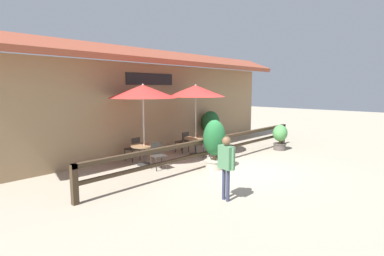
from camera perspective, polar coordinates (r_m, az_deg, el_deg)
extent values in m
plane|color=#9E937F|center=(10.08, 9.21, -7.74)|extent=(60.00, 60.00, 0.00)
cube|color=#997A56|center=(12.58, -6.72, 3.68)|extent=(14.00, 0.40, 3.60)
cube|color=brown|center=(12.19, -5.16, 13.34)|extent=(14.28, 1.48, 0.70)
cube|color=black|center=(12.06, -7.92, 9.20)|extent=(2.29, 0.04, 0.44)
cube|color=#3D2D1E|center=(10.49, 4.55, -2.05)|extent=(10.40, 0.14, 0.11)
cube|color=#3D2D1E|center=(10.57, 4.52, -4.29)|extent=(10.40, 0.10, 0.09)
cube|color=#3D2D1E|center=(7.41, -21.50, -9.99)|extent=(0.14, 0.14, 0.95)
cube|color=#3D2D1E|center=(10.57, 4.52, -4.29)|extent=(0.14, 0.14, 0.95)
cube|color=#3D2D1E|center=(14.87, 16.97, -1.14)|extent=(0.14, 0.14, 0.95)
cylinder|color=#B7B2A8|center=(10.40, -9.17, -0.55)|extent=(0.06, 0.06, 2.38)
cone|color=red|center=(10.30, -9.33, 6.90)|extent=(2.32, 2.32, 0.45)
sphere|color=#B2ADA3|center=(10.30, -9.35, 8.14)|extent=(0.07, 0.07, 0.07)
cylinder|color=olive|center=(10.48, -9.11, -3.33)|extent=(0.92, 0.92, 0.05)
cylinder|color=#333333|center=(10.55, -9.07, -5.20)|extent=(0.07, 0.07, 0.65)
cylinder|color=#333333|center=(10.63, -9.03, -6.84)|extent=(0.51, 0.51, 0.03)
cube|color=#332D28|center=(9.90, -6.32, -5.33)|extent=(0.50, 0.50, 0.05)
cube|color=#332D28|center=(10.02, -6.84, -3.86)|extent=(0.40, 0.13, 0.40)
cylinder|color=#2D2D2D|center=(9.71, -6.78, -7.01)|extent=(0.04, 0.04, 0.42)
cylinder|color=#2D2D2D|center=(9.88, -4.80, -6.73)|extent=(0.04, 0.04, 0.42)
cylinder|color=#2D2D2D|center=(10.04, -7.77, -6.54)|extent=(0.04, 0.04, 0.42)
cylinder|color=#2D2D2D|center=(10.20, -5.84, -6.28)|extent=(0.04, 0.04, 0.42)
cube|color=#332D28|center=(11.21, -11.31, -3.90)|extent=(0.48, 0.48, 0.05)
cube|color=#332D28|center=(11.03, -10.65, -2.88)|extent=(0.40, 0.09, 0.40)
cylinder|color=#2D2D2D|center=(11.52, -11.25, -4.77)|extent=(0.04, 0.04, 0.42)
cylinder|color=#2D2D2D|center=(11.27, -12.65, -5.09)|extent=(0.04, 0.04, 0.42)
cylinder|color=#2D2D2D|center=(11.26, -9.90, -5.03)|extent=(0.04, 0.04, 0.42)
cylinder|color=#2D2D2D|center=(11.00, -11.30, -5.37)|extent=(0.04, 0.04, 0.42)
cylinder|color=#B7B2A8|center=(11.83, 0.69, 0.53)|extent=(0.06, 0.06, 2.38)
cone|color=red|center=(11.74, 0.70, 7.07)|extent=(2.32, 2.32, 0.45)
sphere|color=#B2ADA3|center=(11.74, 0.70, 8.16)|extent=(0.07, 0.07, 0.07)
cylinder|color=olive|center=(11.90, 0.68, -1.93)|extent=(0.92, 0.92, 0.05)
cylinder|color=#333333|center=(11.96, 0.68, -3.59)|extent=(0.07, 0.07, 0.65)
cylinder|color=#333333|center=(12.03, 0.68, -5.04)|extent=(0.51, 0.51, 0.03)
cube|color=#332D28|center=(11.50, 3.49, -3.48)|extent=(0.42, 0.42, 0.05)
cube|color=#332D28|center=(11.58, 2.78, -2.26)|extent=(0.40, 0.04, 0.40)
cylinder|color=#2D2D2D|center=(11.28, 3.59, -4.90)|extent=(0.04, 0.04, 0.42)
cylinder|color=#2D2D2D|center=(11.57, 4.81, -4.60)|extent=(0.04, 0.04, 0.42)
cylinder|color=#2D2D2D|center=(11.53, 2.14, -4.63)|extent=(0.04, 0.04, 0.42)
cylinder|color=#2D2D2D|center=(11.81, 3.37, -4.34)|extent=(0.04, 0.04, 0.42)
cube|color=#332D28|center=(12.41, -1.92, -2.64)|extent=(0.45, 0.45, 0.05)
cube|color=#332D28|center=(12.25, -1.25, -1.71)|extent=(0.40, 0.07, 0.40)
cylinder|color=#2D2D2D|center=(12.72, -2.00, -3.46)|extent=(0.04, 0.04, 0.42)
cylinder|color=#2D2D2D|center=(12.44, -3.15, -3.72)|extent=(0.04, 0.04, 0.42)
cylinder|color=#2D2D2D|center=(12.48, -0.68, -3.67)|extent=(0.04, 0.04, 0.42)
cylinder|color=#2D2D2D|center=(12.20, -1.82, -3.95)|extent=(0.04, 0.04, 0.42)
cylinder|color=#B7AD99|center=(9.97, 4.24, -6.94)|extent=(0.57, 0.57, 0.30)
cylinder|color=#B7AD99|center=(9.94, 4.25, -6.22)|extent=(0.61, 0.61, 0.04)
cylinder|color=brown|center=(9.89, 4.26, -5.12)|extent=(0.10, 0.10, 0.35)
ellipsoid|color=#1E5B2D|center=(9.78, 4.29, -1.87)|extent=(0.78, 0.70, 1.17)
cylinder|color=#564C47|center=(13.47, 16.35, -3.43)|extent=(0.51, 0.51, 0.29)
cylinder|color=#564C47|center=(13.45, 16.37, -2.91)|extent=(0.55, 0.55, 0.04)
cylinder|color=brown|center=(13.42, 16.39, -2.38)|extent=(0.09, 0.09, 0.21)
ellipsoid|color=#4C934C|center=(13.37, 16.44, -0.93)|extent=(0.67, 0.60, 0.71)
cylinder|color=brown|center=(14.26, 3.53, -2.41)|extent=(0.55, 0.55, 0.35)
cylinder|color=brown|center=(14.23, 3.54, -1.80)|extent=(0.60, 0.60, 0.04)
cylinder|color=brown|center=(14.20, 3.54, -1.07)|extent=(0.10, 0.10, 0.33)
ellipsoid|color=#1E5B2D|center=(14.13, 3.56, 1.04)|extent=(0.91, 0.82, 1.09)
cylinder|color=#2D334C|center=(7.30, 6.09, -10.49)|extent=(0.09, 0.09, 0.77)
cylinder|color=#2D334C|center=(7.19, 6.85, -10.80)|extent=(0.09, 0.09, 0.77)
cube|color=#4C7F56|center=(7.07, 6.55, -5.56)|extent=(0.29, 0.45, 0.55)
cylinder|color=#4C7F56|center=(7.25, 5.36, -5.21)|extent=(0.07, 0.07, 0.52)
cylinder|color=#4C7F56|center=(6.89, 7.80, -5.93)|extent=(0.07, 0.07, 0.52)
sphere|color=brown|center=(6.99, 6.59, -2.46)|extent=(0.21, 0.21, 0.21)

